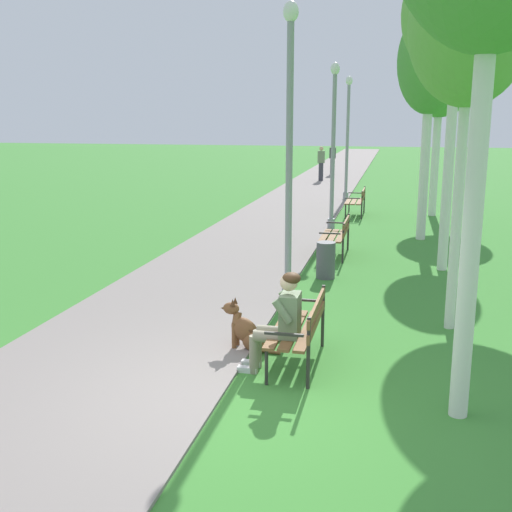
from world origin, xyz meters
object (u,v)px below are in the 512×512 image
Objects in this scene: person_seated_on_near_bench at (281,318)px; birch_tree_fourth at (431,64)px; park_bench_mid at (338,233)px; birch_tree_second at (470,27)px; litter_bin at (326,260)px; park_bench_far at (357,199)px; lamp_post_near at (289,153)px; birch_tree_third at (459,15)px; pedestrian_distant at (321,164)px; lamp_post_far at (347,137)px; dog_brown at (248,332)px; park_bench_near at (302,325)px; pedestrian_further_distant at (332,159)px; lamp_post_mid at (333,145)px; birch_tree_fifth at (440,79)px.

person_seated_on_near_bench is 0.22× the size of birch_tree_fourth.
birch_tree_second is (2.07, -4.48, 3.67)m from park_bench_mid.
park_bench_far is at bearing 89.47° from litter_bin.
lamp_post_near reaches higher than park_bench_mid.
birch_tree_third is 8.76× the size of litter_bin.
lamp_post_near is at bearing -111.22° from birch_tree_fourth.
park_bench_far is 9.74m from lamp_post_near.
birch_tree_fourth reaches higher than pedestrian_distant.
park_bench_far is 0.34× the size of lamp_post_far.
dog_brown is 0.15× the size of birch_tree_fourth.
birch_tree_second is at bearing 44.11° from park_bench_near.
lamp_post_near reaches higher than dog_brown.
lamp_post_near is at bearing -97.50° from park_bench_mid.
pedestrian_distant reaches higher than person_seated_on_near_bench.
park_bench_near is 0.91× the size of pedestrian_further_distant.
birch_tree_second reaches higher than lamp_post_far.
lamp_post_far is at bearing 91.14° from lamp_post_mid.
lamp_post_near reaches higher than lamp_post_mid.
person_seated_on_near_bench reaches higher than litter_bin.
lamp_post_far reaches higher than park_bench_mid.
litter_bin is at bearing -87.12° from lamp_post_far.
birch_tree_second is at bearing -77.94° from pedestrian_distant.
birch_tree_third is at bearing 69.01° from person_seated_on_near_bench.
park_bench_far is at bearing 86.86° from lamp_post_near.
park_bench_near is 1.20× the size of person_seated_on_near_bench.
litter_bin is 21.61m from pedestrian_further_distant.
lamp_post_mid reaches higher than park_bench_near.
lamp_post_near is 19.91m from pedestrian_distant.
dog_brown is 9.55m from lamp_post_mid.
dog_brown is 9.64m from birch_tree_fourth.
dog_brown is at bearing -85.49° from pedestrian_distant.
park_bench_mid is at bearing 84.43° from dog_brown.
lamp_post_far is 2.68× the size of pedestrian_distant.
dog_brown is at bearing -86.51° from pedestrian_further_distant.
lamp_post_near is 1.08× the size of lamp_post_mid.
birch_tree_fourth is at bearing -96.54° from birch_tree_fifth.
birch_tree_third is at bearing 88.13° from birch_tree_second.
park_bench_far is at bearing 107.76° from birch_tree_third.
park_bench_far is 12.52m from person_seated_on_near_bench.
park_bench_far reaches higher than litter_bin.
birch_tree_fourth is (1.91, 9.03, 3.56)m from person_seated_on_near_bench.
pedestrian_further_distant is (-2.12, 21.50, 0.49)m from litter_bin.
birch_tree_fifth is at bearing -64.19° from pedestrian_distant.
birch_tree_third reaches higher than dog_brown.
person_seated_on_near_bench is at bearing -134.69° from birch_tree_second.
lamp_post_far is at bearing -75.36° from pedestrian_distant.
lamp_post_far is 0.84× the size of birch_tree_second.
park_bench_near is 0.32× the size of lamp_post_near.
litter_bin is (-2.10, 2.49, -3.83)m from birch_tree_second.
person_seated_on_near_bench is at bearing -90.39° from park_bench_far.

